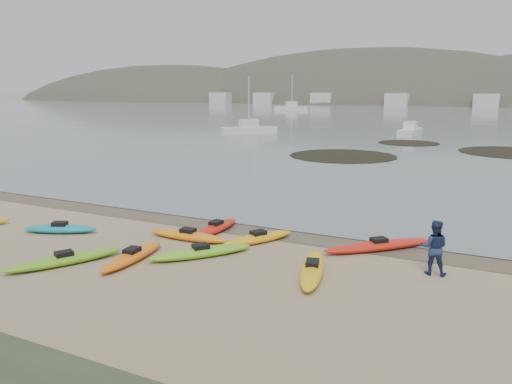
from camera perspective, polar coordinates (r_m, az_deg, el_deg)
The scene contains 8 objects.
ground at distance 21.07m, azimuth 0.00°, elevation -3.99°, with size 600.00×600.00×0.00m, color tan.
wet_sand at distance 20.82m, azimuth -0.37°, elevation -4.19°, with size 60.00×60.00×0.00m, color brown.
water at distance 318.36m, azimuth 25.03°, elevation 9.72°, with size 1200.00×1200.00×0.00m, color slate.
kayaks at distance 18.24m, azimuth -8.87°, elevation -6.12°, with size 24.02×11.02×0.34m.
person_east at distance 16.58m, azimuth 19.68°, elevation -5.99°, with size 0.85×0.66×1.75m, color navy.
kelp_mats at distance 48.07m, azimuth 19.20°, elevation 4.35°, with size 22.56×20.52×0.04m.
moored_boats at distance 104.22m, azimuth 25.22°, elevation 7.88°, with size 105.42×86.73×1.21m.
far_town at distance 163.25m, azimuth 25.59°, elevation 9.39°, with size 199.00×5.00×4.00m.
Camera 1 is at (8.97, -18.18, 5.75)m, focal length 35.00 mm.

